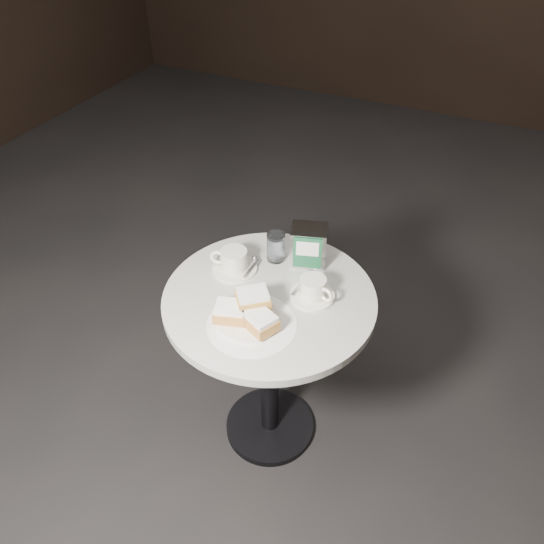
{
  "coord_description": "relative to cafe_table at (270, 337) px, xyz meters",
  "views": [
    {
      "loc": [
        0.55,
        -1.15,
        1.91
      ],
      "look_at": [
        0.0,
        0.02,
        0.83
      ],
      "focal_mm": 35.0,
      "sensor_mm": 36.0,
      "label": 1
    }
  ],
  "objects": [
    {
      "name": "cafe_table",
      "position": [
        0.0,
        0.0,
        0.0
      ],
      "size": [
        0.7,
        0.7,
        0.74
      ],
      "color": "black",
      "rests_on": "ground"
    },
    {
      "name": "ground",
      "position": [
        0.0,
        0.0,
        -0.55
      ],
      "size": [
        7.0,
        7.0,
        0.0
      ],
      "primitive_type": "plane",
      "color": "black",
      "rests_on": "ground"
    },
    {
      "name": "coffee_cup_left",
      "position": [
        -0.17,
        0.07,
        0.23
      ],
      "size": [
        0.19,
        0.19,
        0.08
      ],
      "rotation": [
        0.0,
        0.0,
        0.25
      ],
      "color": "silver",
      "rests_on": "cafe_table"
    },
    {
      "name": "water_glass_right",
      "position": [
        0.07,
        0.21,
        0.25
      ],
      "size": [
        0.08,
        0.08,
        0.12
      ],
      "rotation": [
        0.0,
        0.0,
        0.09
      ],
      "color": "white",
      "rests_on": "cafe_table"
    },
    {
      "name": "beignet_plate",
      "position": [
        -0.01,
        -0.13,
        0.23
      ],
      "size": [
        0.22,
        0.2,
        0.1
      ],
      "rotation": [
        0.0,
        0.0,
        -0.02
      ],
      "color": "silver",
      "rests_on": "cafe_table"
    },
    {
      "name": "napkin_dispenser",
      "position": [
        0.05,
        0.22,
        0.27
      ],
      "size": [
        0.14,
        0.13,
        0.14
      ],
      "rotation": [
        0.0,
        0.0,
        0.3
      ],
      "color": "silver",
      "rests_on": "cafe_table"
    },
    {
      "name": "coffee_cup_right",
      "position": [
        0.13,
        0.05,
        0.23
      ],
      "size": [
        0.18,
        0.18,
        0.08
      ],
      "rotation": [
        0.0,
        0.0,
        -0.31
      ],
      "color": "white",
      "rests_on": "cafe_table"
    },
    {
      "name": "sugar_spill",
      "position": [
        0.01,
        -0.14,
        0.2
      ],
      "size": [
        0.29,
        0.29,
        0.0
      ],
      "primitive_type": "cylinder",
      "rotation": [
        0.0,
        0.0,
        0.05
      ],
      "color": "white",
      "rests_on": "cafe_table"
    },
    {
      "name": "water_glass_left",
      "position": [
        -0.06,
        0.18,
        0.25
      ],
      "size": [
        0.08,
        0.08,
        0.1
      ],
      "rotation": [
        0.0,
        0.0,
        0.27
      ],
      "color": "white",
      "rests_on": "cafe_table"
    }
  ]
}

